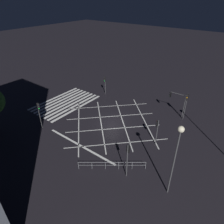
% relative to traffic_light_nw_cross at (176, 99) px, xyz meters
% --- Properties ---
extents(ground_plane, '(200.00, 200.00, 0.00)m').
position_rel_traffic_light_nw_cross_xyz_m(ground_plane, '(8.13, -6.74, -2.92)').
color(ground_plane, black).
extents(road_markings, '(17.47, 22.89, 0.01)m').
position_rel_traffic_light_nw_cross_xyz_m(road_markings, '(8.50, -14.33, -2.91)').
color(road_markings, silver).
rests_on(road_markings, ground_plane).
extents(traffic_light_nw_cross, '(0.36, 2.74, 3.95)m').
position_rel_traffic_light_nw_cross_xyz_m(traffic_light_nw_cross, '(0.00, 0.00, 0.00)').
color(traffic_light_nw_cross, '#424244').
rests_on(traffic_light_nw_cross, ground_plane).
extents(traffic_light_se_cross, '(0.36, 0.39, 4.19)m').
position_rel_traffic_light_nw_cross_xyz_m(traffic_light_se_cross, '(15.61, -14.17, 0.07)').
color(traffic_light_se_cross, '#424244').
rests_on(traffic_light_se_cross, ground_plane).
extents(traffic_light_nw_main, '(0.39, 0.36, 4.43)m').
position_rel_traffic_light_nw_cross_xyz_m(traffic_light_nw_main, '(0.59, 1.77, 0.23)').
color(traffic_light_nw_main, '#424244').
rests_on(traffic_light_nw_main, ground_plane).
extents(traffic_light_median_north, '(0.36, 0.39, 3.71)m').
position_rel_traffic_light_nw_cross_xyz_m(traffic_light_median_north, '(8.71, 0.93, -0.26)').
color(traffic_light_median_north, '#424244').
rests_on(traffic_light_median_north, ground_plane).
extents(traffic_light_ne_main, '(0.39, 0.36, 4.35)m').
position_rel_traffic_light_nw_cross_xyz_m(traffic_light_ne_main, '(15.57, 0.94, 0.18)').
color(traffic_light_ne_main, '#424244').
rests_on(traffic_light_ne_main, ground_plane).
extents(traffic_light_sw_main, '(0.39, 0.36, 3.58)m').
position_rel_traffic_light_nw_cross_xyz_m(traffic_light_sw_main, '(0.73, -14.08, -0.35)').
color(traffic_light_sw_main, '#424244').
rests_on(traffic_light_sw_main, ground_plane).
extents(street_lamp_west, '(0.58, 0.58, 8.13)m').
position_rel_traffic_light_nw_cross_xyz_m(street_lamp_west, '(14.88, 5.45, 3.17)').
color(street_lamp_west, '#424244').
rests_on(street_lamp_west, ground_plane).
extents(pedestrian_railing, '(4.67, 6.16, 1.05)m').
position_rel_traffic_light_nw_cross_xyz_m(pedestrian_railing, '(15.82, -0.93, -2.24)').
color(pedestrian_railing, gray).
rests_on(pedestrian_railing, ground_plane).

